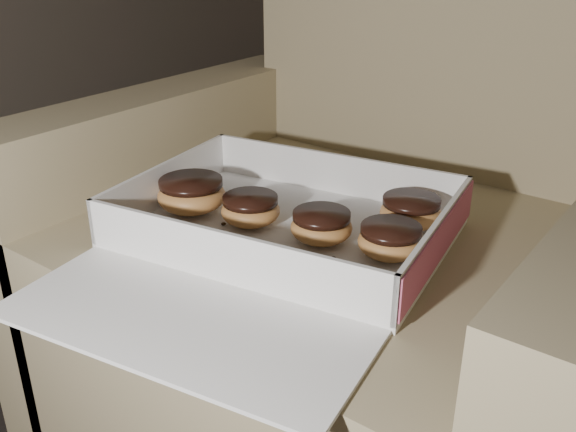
{
  "coord_description": "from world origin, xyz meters",
  "views": [
    {
      "loc": [
        0.25,
        -0.62,
        0.77
      ],
      "look_at": [
        -0.21,
        -0.01,
        0.42
      ],
      "focal_mm": 40.0,
      "sensor_mm": 36.0,
      "label": 1
    }
  ],
  "objects": [
    {
      "name": "crumb_c",
      "position": [
        -0.12,
        -0.05,
        0.4
      ],
      "size": [
        0.01,
        0.01,
        0.0
      ],
      "primitive_type": "ellipsoid",
      "color": "black",
      "rests_on": "bakery_box"
    },
    {
      "name": "donut_b",
      "position": [
        -0.09,
        0.09,
        0.42
      ],
      "size": [
        0.08,
        0.08,
        0.04
      ],
      "color": "#C48144",
      "rests_on": "bakery_box"
    },
    {
      "name": "donut_a",
      "position": [
        -0.26,
        -0.03,
        0.42
      ],
      "size": [
        0.08,
        0.08,
        0.04
      ],
      "color": "#C48144",
      "rests_on": "bakery_box"
    },
    {
      "name": "crumb_d",
      "position": [
        -0.14,
        -0.11,
        0.4
      ],
      "size": [
        0.01,
        0.01,
        0.0
      ],
      "primitive_type": "ellipsoid",
      "color": "black",
      "rests_on": "bakery_box"
    },
    {
      "name": "crumb_b",
      "position": [
        -0.14,
        -0.1,
        0.4
      ],
      "size": [
        0.01,
        0.01,
        0.0
      ],
      "primitive_type": "ellipsoid",
      "color": "black",
      "rests_on": "bakery_box"
    },
    {
      "name": "donut_d",
      "position": [
        -0.35,
        -0.04,
        0.42
      ],
      "size": [
        0.09,
        0.09,
        0.05
      ],
      "color": "#C48144",
      "rests_on": "bakery_box"
    },
    {
      "name": "bakery_box",
      "position": [
        -0.2,
        -0.05,
        0.4
      ],
      "size": [
        0.47,
        0.53,
        0.07
      ],
      "rotation": [
        0.0,
        0.0,
        0.16
      ],
      "color": "white",
      "rests_on": "armchair"
    },
    {
      "name": "donut_c",
      "position": [
        -0.16,
        -0.01,
        0.42
      ],
      "size": [
        0.08,
        0.08,
        0.04
      ],
      "color": "#C48144",
      "rests_on": "bakery_box"
    },
    {
      "name": "crumb_a",
      "position": [
        -0.29,
        -0.05,
        0.4
      ],
      "size": [
        0.01,
        0.01,
        0.0
      ],
      "primitive_type": "ellipsoid",
      "color": "black",
      "rests_on": "bakery_box"
    },
    {
      "name": "armchair",
      "position": [
        -0.18,
        0.12,
        0.27
      ],
      "size": [
        0.83,
        0.7,
        0.87
      ],
      "color": "#988561",
      "rests_on": "floor"
    },
    {
      "name": "donut_e",
      "position": [
        -0.07,
        0.0,
        0.42
      ],
      "size": [
        0.08,
        0.08,
        0.04
      ],
      "color": "#C48144",
      "rests_on": "bakery_box"
    }
  ]
}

